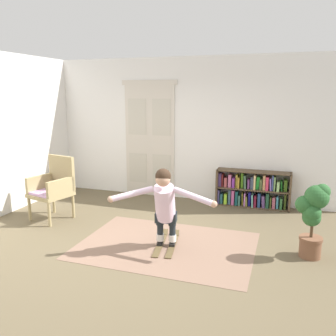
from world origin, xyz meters
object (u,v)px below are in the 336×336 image
Objects in this scene: potted_plant at (313,215)px; skis_pair at (167,243)px; wicker_chair at (54,186)px; bookshelf at (252,190)px; person_skier at (165,202)px.

potted_plant reaches higher than skis_pair.
wicker_chair is 4.22m from potted_plant.
wicker_chair is at bearing -151.14° from bookshelf.
bookshelf is 2.27m from potted_plant.
bookshelf is at bearing 115.45° from potted_plant.
bookshelf is at bearing 66.13° from skis_pair.
wicker_chair reaches higher than potted_plant.
wicker_chair is 0.76× the size of person_skier.
person_skier is (-1.93, -0.38, 0.10)m from potted_plant.
potted_plant is at bearing -3.42° from wicker_chair.
potted_plant is (0.97, -2.04, 0.28)m from bookshelf.
bookshelf is 2.63m from person_skier.
wicker_chair is 1.06× the size of potted_plant.
bookshelf is at bearing 28.86° from wicker_chair.
person_skier is at bearing -111.73° from bookshelf.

